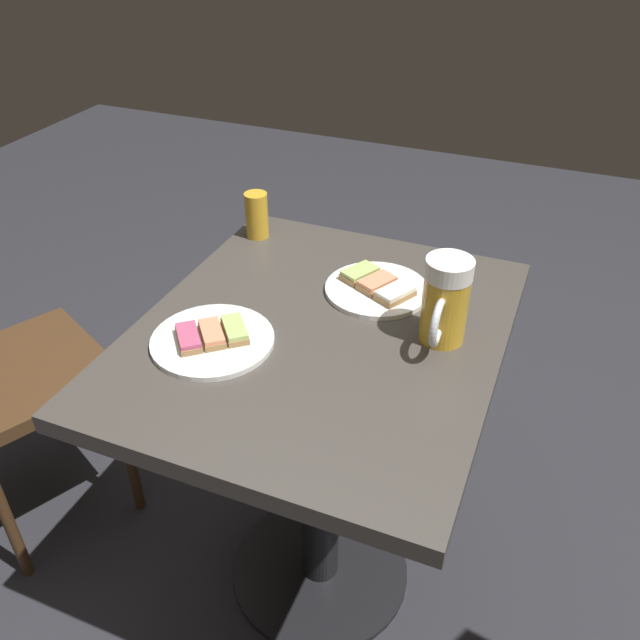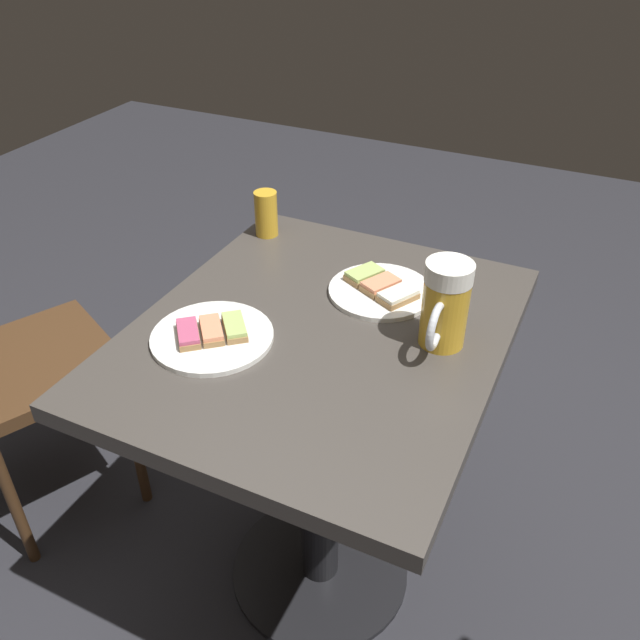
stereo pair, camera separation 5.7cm
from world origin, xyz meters
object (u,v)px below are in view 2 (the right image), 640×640
object	(u,v)px
plate_near	(212,335)
plate_far	(381,289)
beer_glass_small	(266,214)
beer_mug	(445,306)

from	to	relation	value
plate_near	plate_far	xyz separation A→B (m)	(-0.28, 0.22, 0.00)
plate_near	plate_far	distance (m)	0.36
plate_near	beer_glass_small	world-z (taller)	beer_glass_small
beer_mug	plate_far	bearing A→B (deg)	-125.06
beer_mug	beer_glass_small	world-z (taller)	beer_mug
plate_near	beer_mug	distance (m)	0.43
plate_near	beer_glass_small	bearing A→B (deg)	-164.50
plate_near	beer_mug	bearing A→B (deg)	113.71
beer_glass_small	plate_near	bearing A→B (deg)	15.50
plate_near	beer_mug	xyz separation A→B (m)	(-0.17, 0.38, 0.07)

